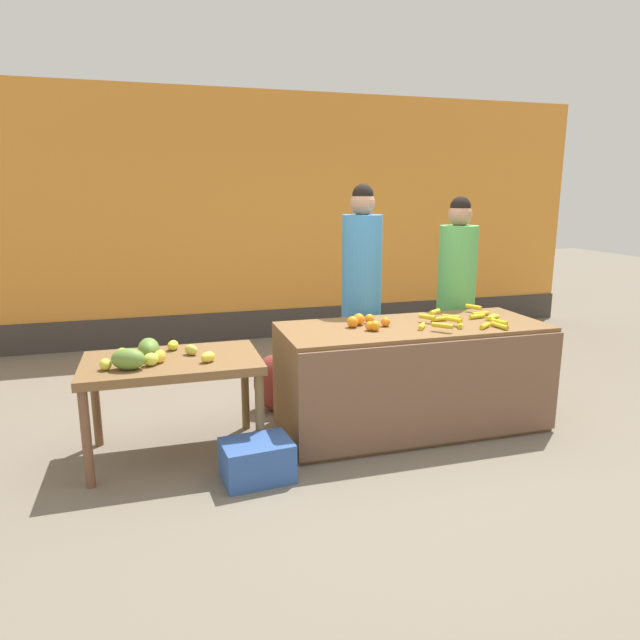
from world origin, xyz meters
TOP-DOWN VIEW (x-y plane):
  - ground_plane at (0.00, 0.00)m, footprint 24.00×24.00m
  - market_wall_back at (0.00, 3.20)m, footprint 8.12×0.23m
  - fruit_stall_counter at (0.32, -0.01)m, footprint 2.05×0.85m
  - side_table_wooden at (-1.49, 0.00)m, footprint 1.19×0.73m
  - banana_bunch_pile at (0.74, -0.04)m, footprint 0.80×0.71m
  - orange_pile at (-0.06, 0.03)m, footprint 0.33×0.32m
  - mango_papaya_pile at (-1.67, -0.05)m, footprint 0.76×0.56m
  - vendor_woman_blue_shirt at (0.13, 0.66)m, footprint 0.34×0.34m
  - vendor_woman_green_shirt at (1.04, 0.64)m, footprint 0.34×0.34m
  - produce_crate at (-1.01, -0.51)m, footprint 0.47×0.36m
  - produce_sack at (-0.65, 0.62)m, footprint 0.43×0.39m

SIDE VIEW (x-z plane):
  - ground_plane at x=0.00m, z-range 0.00..0.00m
  - produce_crate at x=-1.01m, z-range 0.00..0.26m
  - produce_sack at x=-0.65m, z-range 0.00..0.49m
  - fruit_stall_counter at x=0.32m, z-range 0.00..0.83m
  - side_table_wooden at x=-1.49m, z-range 0.27..0.98m
  - mango_papaya_pile at x=-1.67m, z-range 0.69..0.83m
  - banana_bunch_pile at x=0.74m, z-range 0.82..0.89m
  - orange_pile at x=-0.06m, z-range 0.82..0.91m
  - vendor_woman_green_shirt at x=1.04m, z-range 0.01..1.79m
  - vendor_woman_blue_shirt at x=0.13m, z-range 0.01..1.90m
  - market_wall_back at x=0.00m, z-range -0.03..2.98m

